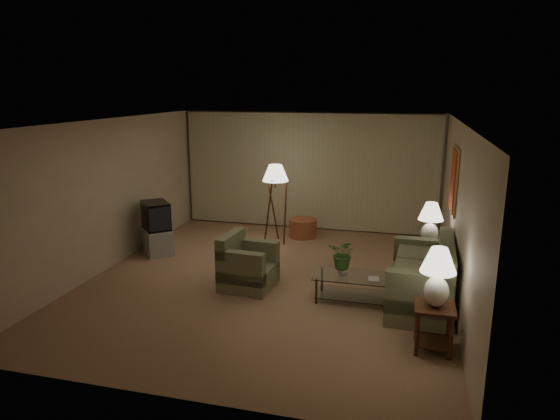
# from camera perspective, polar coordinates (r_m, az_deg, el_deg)

# --- Properties ---
(ground) EXTENTS (7.00, 7.00, 0.00)m
(ground) POSITION_cam_1_polar(r_m,az_deg,el_deg) (8.70, -1.34, -7.99)
(ground) COLOR tan
(ground) RESTS_ON ground
(room_shell) EXTENTS (6.04, 7.02, 2.72)m
(room_shell) POSITION_cam_1_polar(r_m,az_deg,el_deg) (9.64, 1.19, 4.97)
(room_shell) COLOR #BFAD93
(room_shell) RESTS_ON ground
(sofa) EXTENTS (1.89, 1.05, 0.81)m
(sofa) POSITION_cam_1_polar(r_m,az_deg,el_deg) (7.89, 15.71, -7.72)
(sofa) COLOR #79805A
(sofa) RESTS_ON ground
(armchair) EXTENTS (0.98, 0.94, 0.71)m
(armchair) POSITION_cam_1_polar(r_m,az_deg,el_deg) (8.29, -3.61, -6.50)
(armchair) COLOR #79805A
(armchair) RESTS_ON ground
(side_table_near) EXTENTS (0.49, 0.49, 0.60)m
(side_table_near) POSITION_cam_1_polar(r_m,az_deg,el_deg) (6.66, 17.18, -11.96)
(side_table_near) COLOR #3B1C10
(side_table_near) RESTS_ON ground
(side_table_far) EXTENTS (0.45, 0.38, 0.60)m
(side_table_far) POSITION_cam_1_polar(r_m,az_deg,el_deg) (9.08, 16.55, -5.01)
(side_table_far) COLOR #3B1C10
(side_table_far) RESTS_ON ground
(table_lamp_near) EXTENTS (0.44, 0.44, 0.76)m
(table_lamp_near) POSITION_cam_1_polar(r_m,az_deg,el_deg) (6.41, 17.59, -6.78)
(table_lamp_near) COLOR white
(table_lamp_near) RESTS_ON side_table_near
(table_lamp_far) EXTENTS (0.43, 0.43, 0.73)m
(table_lamp_far) POSITION_cam_1_polar(r_m,az_deg,el_deg) (8.90, 16.83, -1.08)
(table_lamp_far) COLOR white
(table_lamp_far) RESTS_ON side_table_far
(coffee_table) EXTENTS (1.17, 0.64, 0.41)m
(coffee_table) POSITION_cam_1_polar(r_m,az_deg,el_deg) (7.87, 8.25, -8.36)
(coffee_table) COLOR silver
(coffee_table) RESTS_ON ground
(tv_cabinet) EXTENTS (1.25, 1.25, 0.50)m
(tv_cabinet) POSITION_cam_1_polar(r_m,az_deg,el_deg) (10.29, -13.84, -3.44)
(tv_cabinet) COLOR #B0B0B3
(tv_cabinet) RESTS_ON ground
(crt_tv) EXTENTS (1.09, 1.09, 0.55)m
(crt_tv) POSITION_cam_1_polar(r_m,az_deg,el_deg) (10.15, -14.01, -0.62)
(crt_tv) COLOR black
(crt_tv) RESTS_ON tv_cabinet
(floor_lamp) EXTENTS (0.54, 0.54, 1.68)m
(floor_lamp) POSITION_cam_1_polar(r_m,az_deg,el_deg) (10.51, -0.52, 0.89)
(floor_lamp) COLOR #3B1C10
(floor_lamp) RESTS_ON ground
(ottoman) EXTENTS (0.69, 0.69, 0.41)m
(ottoman) POSITION_cam_1_polar(r_m,az_deg,el_deg) (11.08, 2.63, -2.05)
(ottoman) COLOR #A96139
(ottoman) RESTS_ON ground
(vase) EXTENTS (0.17, 0.17, 0.17)m
(vase) POSITION_cam_1_polar(r_m,az_deg,el_deg) (7.81, 7.21, -6.78)
(vase) COLOR white
(vase) RESTS_ON coffee_table
(flowers) EXTENTS (0.54, 0.50, 0.48)m
(flowers) POSITION_cam_1_polar(r_m,az_deg,el_deg) (7.70, 7.28, -4.52)
(flowers) COLOR #467735
(flowers) RESTS_ON vase
(book) EXTENTS (0.18, 0.23, 0.02)m
(book) POSITION_cam_1_polar(r_m,az_deg,el_deg) (7.71, 10.07, -7.77)
(book) COLOR olive
(book) RESTS_ON coffee_table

